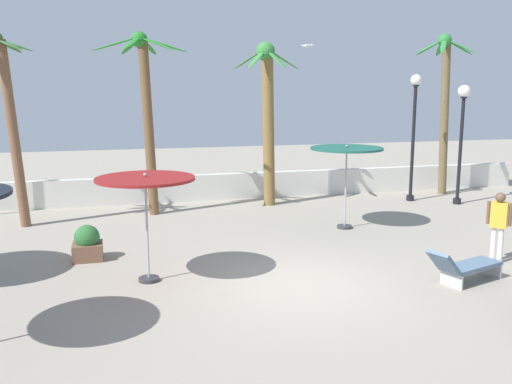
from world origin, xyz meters
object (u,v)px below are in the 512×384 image
lamp_post_1 (462,125)px  lounge_chair_0 (464,266)px  guest_0 (499,220)px  planter (87,244)px  patio_umbrella_0 (146,185)px  seagull_0 (308,46)px  palm_tree_3 (146,104)px  lamp_post_0 (414,122)px  palm_tree_1 (268,109)px  palm_tree_0 (8,108)px  palm_tree_2 (444,99)px  patio_umbrella_3 (347,154)px

lamp_post_1 → lounge_chair_0: lamp_post_1 is taller
guest_0 → planter: bearing=164.1°
patio_umbrella_0 → seagull_0: (6.63, 8.63, 3.54)m
patio_umbrella_0 → planter: bearing=124.0°
patio_umbrella_0 → lamp_post_1: 12.52m
lounge_chair_0 → patio_umbrella_0: bearing=164.1°
palm_tree_3 → lamp_post_1: palm_tree_3 is taller
lounge_chair_0 → lamp_post_1: bearing=56.8°
patio_umbrella_0 → lamp_post_0: bearing=33.0°
lounge_chair_0 → guest_0: 2.07m
seagull_0 → planter: seagull_0 is taller
lounge_chair_0 → planter: bearing=154.0°
palm_tree_1 → seagull_0: seagull_0 is taller
palm_tree_1 → lounge_chair_0: size_ratio=2.85×
seagull_0 → planter: bearing=-139.9°
lamp_post_1 → planter: lamp_post_1 is taller
palm_tree_1 → palm_tree_3: (-4.13, -0.50, 0.21)m
patio_umbrella_0 → palm_tree_3: palm_tree_3 is taller
planter → palm_tree_0: bearing=118.6°
palm_tree_2 → lamp_post_1: 2.14m
palm_tree_0 → guest_0: (11.52, -6.62, -2.49)m
seagull_0 → patio_umbrella_3: bearing=-97.5°
patio_umbrella_0 → seagull_0: bearing=52.5°
palm_tree_1 → palm_tree_0: bearing=-171.8°
palm_tree_0 → palm_tree_2: palm_tree_2 is taller
patio_umbrella_3 → seagull_0: bearing=82.5°
palm_tree_0 → lounge_chair_0: 12.93m
lamp_post_0 → seagull_0: (-3.27, 2.19, 2.73)m
palm_tree_2 → patio_umbrella_3: bearing=-144.2°
lounge_chair_0 → seagull_0: bearing=88.9°
palm_tree_1 → guest_0: size_ratio=3.34×
palm_tree_1 → guest_0: 8.82m
seagull_0 → palm_tree_1: bearing=-141.6°
lamp_post_1 → guest_0: bearing=-116.9°
palm_tree_3 → seagull_0: 6.79m
lamp_post_0 → planter: lamp_post_0 is taller
patio_umbrella_0 → lounge_chair_0: (6.43, -1.83, -1.69)m
lounge_chair_0 → guest_0: guest_0 is taller
patio_umbrella_3 → lamp_post_1: (5.31, 2.26, 0.60)m
palm_tree_0 → palm_tree_1: palm_tree_0 is taller
palm_tree_1 → seagull_0: size_ratio=4.98×
palm_tree_2 → planter: size_ratio=7.13×
palm_tree_3 → lamp_post_1: size_ratio=1.39×
palm_tree_0 → lamp_post_1: (14.68, -0.39, -0.70)m
patio_umbrella_0 → lamp_post_0: (9.91, 6.45, 0.81)m
lamp_post_1 → lounge_chair_0: (-4.79, -7.33, -2.42)m
patio_umbrella_3 → palm_tree_2: 7.28m
palm_tree_1 → lamp_post_0: bearing=-6.5°
patio_umbrella_3 → planter: size_ratio=2.90×
palm_tree_3 → seagull_0: bearing=18.8°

